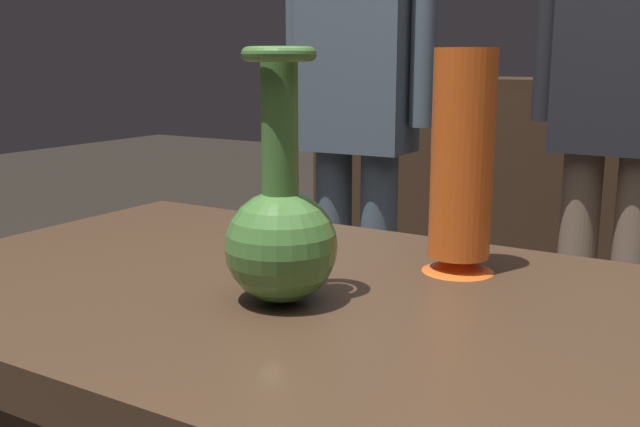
{
  "coord_description": "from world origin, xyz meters",
  "views": [
    {
      "loc": [
        0.37,
        -0.7,
        1.07
      ],
      "look_at": [
        -0.04,
        -0.02,
        0.9
      ],
      "focal_mm": 41.09,
      "sensor_mm": 36.0,
      "label": 1
    }
  ],
  "objects_px": {
    "vase_tall_behind": "(462,166)",
    "visitor_near_left": "(357,98)",
    "visitor_center_back": "(617,96)",
    "vase_centerpiece": "(281,226)"
  },
  "relations": [
    {
      "from": "vase_tall_behind",
      "to": "visitor_near_left",
      "type": "xyz_separation_m",
      "value": [
        -0.7,
        1.02,
        0.02
      ]
    },
    {
      "from": "vase_tall_behind",
      "to": "visitor_center_back",
      "type": "relative_size",
      "value": 0.17
    },
    {
      "from": "vase_tall_behind",
      "to": "visitor_center_back",
      "type": "height_order",
      "value": "visitor_center_back"
    },
    {
      "from": "vase_centerpiece",
      "to": "visitor_center_back",
      "type": "bearing_deg",
      "value": 86.6
    },
    {
      "from": "vase_tall_behind",
      "to": "visitor_near_left",
      "type": "height_order",
      "value": "visitor_near_left"
    },
    {
      "from": "vase_centerpiece",
      "to": "visitor_near_left",
      "type": "xyz_separation_m",
      "value": [
        -0.58,
        1.24,
        0.07
      ]
    },
    {
      "from": "vase_centerpiece",
      "to": "vase_tall_behind",
      "type": "xyz_separation_m",
      "value": [
        0.13,
        0.21,
        0.05
      ]
    },
    {
      "from": "vase_centerpiece",
      "to": "visitor_near_left",
      "type": "height_order",
      "value": "visitor_near_left"
    },
    {
      "from": "vase_tall_behind",
      "to": "vase_centerpiece",
      "type": "bearing_deg",
      "value": -120.67
    },
    {
      "from": "vase_tall_behind",
      "to": "visitor_near_left",
      "type": "distance_m",
      "value": 1.24
    }
  ]
}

